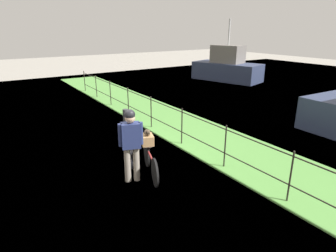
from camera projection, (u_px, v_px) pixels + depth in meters
ground_plane at (113, 162)px, 7.47m from camera, size 60.00×60.00×0.00m
grass_strip at (206, 137)px, 9.11m from camera, size 27.00×2.40×0.03m
harbor_water at (320, 108)px, 12.43m from camera, size 30.00×30.00×0.00m
iron_fence at (182, 124)px, 8.40m from camera, size 18.04×0.04×1.11m
bicycle_main at (150, 162)px, 6.72m from camera, size 1.55×0.57×0.64m
wooden_crate at (147, 140)px, 6.92m from camera, size 0.44×0.38×0.24m
terrier_dog at (147, 132)px, 6.83m from camera, size 0.32×0.22×0.18m
cyclist_person at (131, 140)px, 6.25m from camera, size 0.38×0.52×1.68m
backpack_on_paving at (130, 159)px, 7.16m from camera, size 0.33×0.32×0.40m
mooring_bollard at (126, 116)px, 10.50m from camera, size 0.20×0.20×0.50m
moored_boat_near at (227, 68)px, 18.78m from camera, size 4.69×2.95×3.84m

